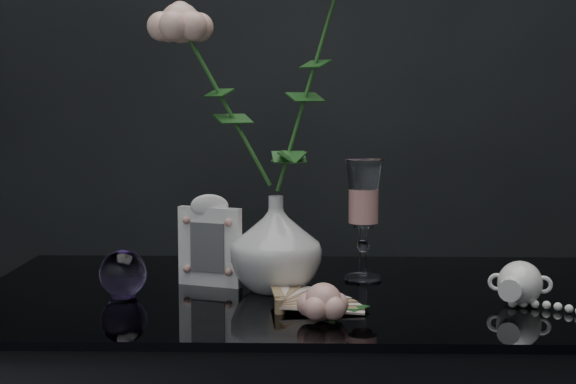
# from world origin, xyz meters

# --- Properties ---
(vase) EXTENTS (0.18, 0.18, 0.15)m
(vase) POSITION_xyz_m (-0.07, 0.05, 0.84)
(vase) COLOR silver
(vase) RESTS_ON table
(wine_glass) EXTENTS (0.08, 0.08, 0.20)m
(wine_glass) POSITION_xyz_m (0.07, 0.14, 0.86)
(wine_glass) COLOR white
(wine_glass) RESTS_ON table
(picture_frame) EXTENTS (0.13, 0.11, 0.14)m
(picture_frame) POSITION_xyz_m (-0.17, 0.08, 0.83)
(picture_frame) COLOR white
(picture_frame) RESTS_ON table
(paperweight) EXTENTS (0.08, 0.08, 0.07)m
(paperweight) POSITION_xyz_m (-0.29, 0.00, 0.80)
(paperweight) COLOR #9E7BC9
(paperweight) RESTS_ON table
(paper_fan) EXTENTS (0.28, 0.26, 0.02)m
(paper_fan) POSITION_xyz_m (-0.06, -0.09, 0.77)
(paper_fan) COLOR beige
(paper_fan) RESTS_ON table
(loose_rose) EXTENTS (0.17, 0.19, 0.05)m
(loose_rose) POSITION_xyz_m (0.00, -0.14, 0.79)
(loose_rose) COLOR #DA9B8D
(loose_rose) RESTS_ON table
(pearl_jar) EXTENTS (0.27, 0.28, 0.07)m
(pearl_jar) POSITION_xyz_m (0.28, -0.03, 0.80)
(pearl_jar) COLOR white
(pearl_jar) RESTS_ON table
(roses) EXTENTS (0.32, 0.12, 0.41)m
(roses) POSITION_xyz_m (-0.08, 0.05, 1.10)
(roses) COLOR beige
(roses) RESTS_ON vase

